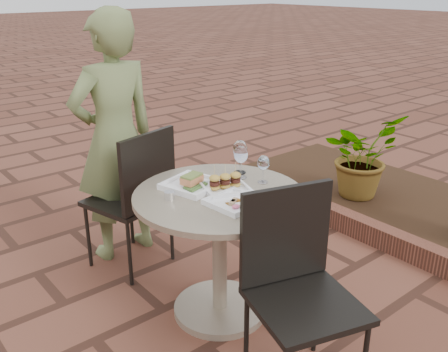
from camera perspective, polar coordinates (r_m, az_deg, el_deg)
ground at (r=2.71m, az=-1.94°, el=-19.03°), size 60.00×60.00×0.00m
cafe_table at (r=2.69m, az=-0.50°, el=-6.84°), size 0.90×0.90×0.73m
chair_far at (r=3.13m, az=-9.87°, el=-1.55°), size 0.54×0.54×0.93m
chair_near at (r=2.26m, az=8.22°, el=-11.09°), size 0.55×0.55×0.93m
diner at (r=3.28m, az=-12.36°, el=4.19°), size 0.60×0.40×1.62m
plate_salmon at (r=2.65m, az=-3.66°, el=-0.89°), size 0.32×0.32×0.07m
plate_sliders at (r=2.61m, az=0.12°, el=-0.99°), size 0.28×0.28×0.15m
plate_tuna at (r=2.45m, az=1.18°, el=-2.96°), size 0.25×0.25×0.03m
wine_glass_right at (r=2.69m, az=4.52°, el=1.43°), size 0.07×0.07×0.16m
wine_glass_mid at (r=2.75m, az=1.95°, el=2.38°), size 0.08×0.08×0.19m
wine_glass_far at (r=2.81m, az=1.85°, el=2.99°), size 0.08×0.08×0.19m
steel_ramekin at (r=2.52m, az=-6.25°, el=-2.21°), size 0.06×0.06×0.04m
cutlery_set at (r=2.59m, az=7.10°, el=-2.05°), size 0.16×0.24×0.00m
planter_curb at (r=3.83m, az=14.54°, el=-5.35°), size 0.12×3.00×0.15m
mulch_bed at (r=4.39m, az=19.97°, el=-3.09°), size 1.30×3.00×0.06m
potted_plant_a at (r=4.29m, az=15.40°, el=2.29°), size 0.63×0.55×0.70m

